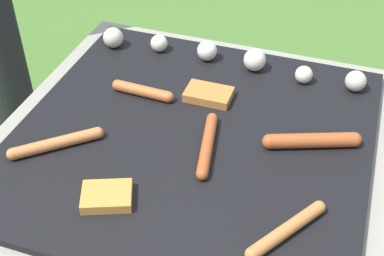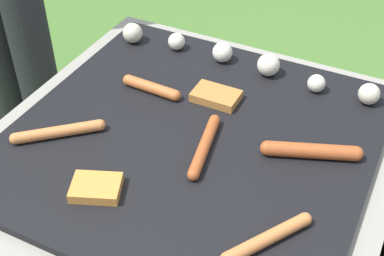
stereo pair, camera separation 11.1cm
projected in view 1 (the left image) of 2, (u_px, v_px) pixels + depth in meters
name	position (u px, v px, depth m)	size (l,w,h in m)	color
grill	(192.00, 208.00, 1.27)	(0.83, 0.83, 0.45)	gray
sausage_front_center	(56.00, 143.00, 1.09)	(0.16, 0.14, 0.02)	#C6753D
sausage_mid_left	(143.00, 91.00, 1.22)	(0.15, 0.03, 0.03)	#B7602D
sausage_back_left	(207.00, 145.00, 1.08)	(0.06, 0.19, 0.02)	#A34C23
sausage_front_right	(287.00, 230.00, 0.91)	(0.11, 0.16, 0.02)	#C6753D
sausage_mid_right	(312.00, 140.00, 1.09)	(0.19, 0.09, 0.03)	#A34C23
bread_slice_center	(107.00, 196.00, 0.98)	(0.11, 0.10, 0.02)	#D18438
bread_slice_left	(209.00, 94.00, 1.22)	(0.11, 0.07, 0.02)	#B27033
mushroom_row	(224.00, 56.00, 1.32)	(0.67, 0.07, 0.05)	beige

